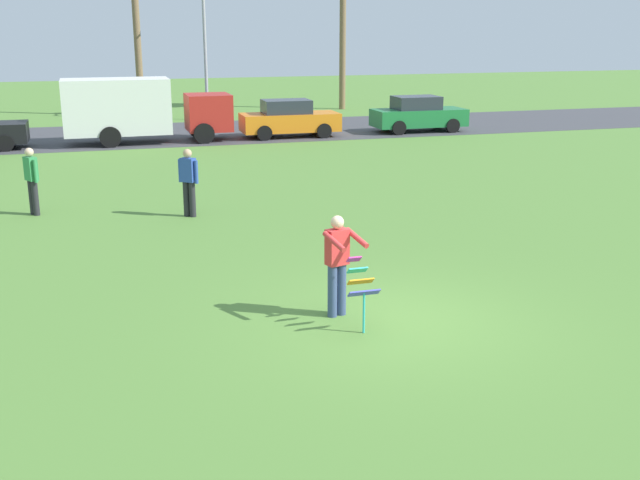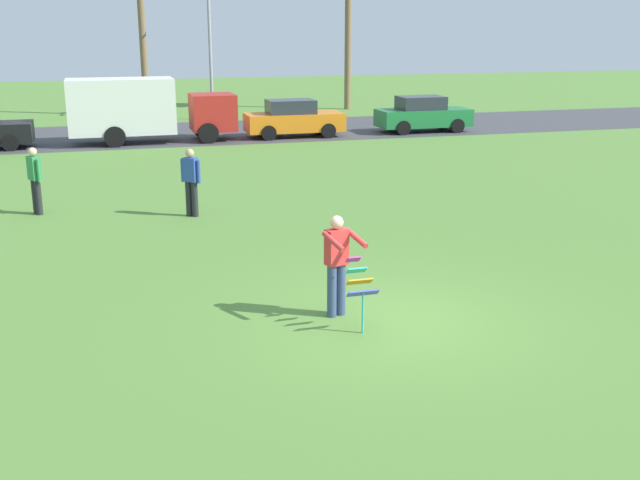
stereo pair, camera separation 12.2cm
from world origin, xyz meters
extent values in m
plane|color=#568438|center=(0.00, 0.00, 0.00)|extent=(120.00, 120.00, 0.00)
cube|color=#424247|center=(0.00, 23.79, 0.01)|extent=(120.00, 8.00, 0.01)
cylinder|color=#384772|center=(-0.77, 0.52, 0.45)|extent=(0.16, 0.16, 0.90)
cylinder|color=#384772|center=(-0.94, 0.47, 0.45)|extent=(0.16, 0.16, 0.90)
cube|color=red|center=(-0.86, 0.49, 1.20)|extent=(0.41, 0.31, 0.60)
sphere|color=beige|center=(-0.86, 0.49, 1.62)|extent=(0.22, 0.22, 0.22)
cylinder|color=red|center=(-0.58, 0.32, 1.38)|extent=(0.25, 0.59, 0.24)
cylinder|color=red|center=(-1.00, 0.20, 1.38)|extent=(0.25, 0.59, 0.24)
cube|color=#D83399|center=(-0.69, 0.13, 1.08)|extent=(0.23, 0.14, 0.12)
cube|color=#33BFBF|center=(-0.68, -0.03, 0.95)|extent=(0.32, 0.14, 0.12)
cube|color=orange|center=(-0.68, -0.20, 0.81)|extent=(0.42, 0.14, 0.12)
cube|color=#4C4CCC|center=(-0.68, -0.36, 0.67)|extent=(0.51, 0.15, 0.12)
cylinder|color=#33BFBF|center=(-0.68, -0.36, 0.34)|extent=(0.04, 0.04, 0.67)
cylinder|color=black|center=(-7.82, 22.19, 0.32)|extent=(0.64, 0.22, 0.64)
cylinder|color=black|center=(-7.82, 20.58, 0.32)|extent=(0.64, 0.22, 0.64)
cube|color=#B2231E|center=(0.13, 21.40, 1.17)|extent=(1.81, 1.91, 1.50)
cube|color=silver|center=(-3.57, 21.38, 1.52)|extent=(4.21, 2.01, 2.20)
cylinder|color=black|center=(-0.22, 22.32, 0.42)|extent=(0.84, 0.28, 0.84)
cylinder|color=black|center=(-0.22, 20.48, 0.42)|extent=(0.84, 0.28, 0.84)
cylinder|color=black|center=(-3.93, 22.30, 0.42)|extent=(0.84, 0.28, 0.84)
cylinder|color=black|center=(-3.92, 20.46, 0.42)|extent=(0.84, 0.28, 0.84)
cube|color=orange|center=(3.64, 21.39, 0.64)|extent=(4.21, 1.74, 0.76)
cube|color=#282D38|center=(3.49, 21.39, 1.30)|extent=(2.03, 1.41, 0.60)
cylinder|color=black|center=(4.95, 22.18, 0.32)|extent=(0.64, 0.23, 0.64)
cylinder|color=black|center=(4.94, 20.57, 0.32)|extent=(0.64, 0.23, 0.64)
cylinder|color=black|center=(2.35, 22.21, 0.32)|extent=(0.64, 0.23, 0.64)
cylinder|color=black|center=(2.33, 20.59, 0.32)|extent=(0.64, 0.23, 0.64)
cube|color=#1E7238|center=(9.67, 21.39, 0.64)|extent=(4.21, 1.72, 0.76)
cube|color=#282D38|center=(9.52, 21.39, 1.30)|extent=(2.02, 1.41, 0.60)
cylinder|color=black|center=(10.97, 22.20, 0.32)|extent=(0.64, 0.22, 0.64)
cylinder|color=black|center=(10.98, 20.59, 0.32)|extent=(0.64, 0.22, 0.64)
cylinder|color=black|center=(8.37, 22.19, 0.32)|extent=(0.64, 0.22, 0.64)
cylinder|color=black|center=(8.37, 20.57, 0.32)|extent=(0.64, 0.22, 0.64)
cylinder|color=brown|center=(-1.98, 31.27, 4.40)|extent=(0.36, 0.36, 8.80)
cylinder|color=brown|center=(9.33, 31.59, 3.93)|extent=(0.36, 0.36, 7.87)
cylinder|color=#9E9EA3|center=(1.12, 28.46, 3.50)|extent=(0.16, 0.16, 7.00)
cylinder|color=#26262B|center=(-6.20, 9.56, 0.45)|extent=(0.16, 0.16, 0.90)
cylinder|color=#26262B|center=(-6.11, 9.40, 0.45)|extent=(0.16, 0.16, 0.90)
cube|color=#338C4C|center=(-6.15, 9.48, 1.20)|extent=(0.37, 0.42, 0.60)
sphere|color=beige|center=(-6.15, 9.48, 1.62)|extent=(0.22, 0.22, 0.22)
cylinder|color=#338C4C|center=(-6.27, 9.69, 1.17)|extent=(0.09, 0.09, 0.58)
cylinder|color=#338C4C|center=(-6.03, 9.27, 1.17)|extent=(0.09, 0.09, 0.58)
cylinder|color=#26262B|center=(-2.28, 8.12, 0.45)|extent=(0.16, 0.16, 0.90)
cylinder|color=#26262B|center=(-2.42, 8.23, 0.45)|extent=(0.16, 0.16, 0.90)
cube|color=#2D4CA5|center=(-2.35, 8.18, 1.20)|extent=(0.42, 0.40, 0.60)
sphere|color=tan|center=(-2.35, 8.18, 1.62)|extent=(0.22, 0.22, 0.22)
cylinder|color=#2D4CA5|center=(-2.16, 8.02, 1.17)|extent=(0.09, 0.09, 0.58)
cylinder|color=#2D4CA5|center=(-2.53, 8.33, 1.17)|extent=(0.09, 0.09, 0.58)
camera|label=1|loc=(-4.58, -11.14, 4.74)|focal=43.42mm
camera|label=2|loc=(-4.46, -11.17, 4.74)|focal=43.42mm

